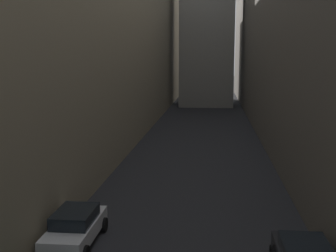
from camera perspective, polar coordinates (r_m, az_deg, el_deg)
The scene contains 3 objects.
ground_plane at distance 40.82m, azimuth 4.17°, elevation -1.88°, with size 264.00×264.00×0.00m, color #232326.
building_block_left at distance 44.17m, azimuth -11.68°, elevation 12.68°, with size 12.93×108.00×21.33m, color gray.
parked_car_left_far at distance 19.01m, azimuth -11.89°, elevation -12.61°, with size 1.87×4.29×1.48m.
Camera 1 is at (1.20, 7.94, 7.74)m, focal length 47.15 mm.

